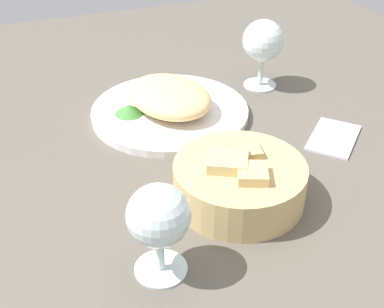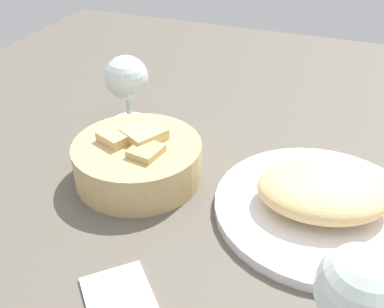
{
  "view_description": "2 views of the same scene",
  "coord_description": "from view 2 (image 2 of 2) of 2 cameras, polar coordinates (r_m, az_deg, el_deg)",
  "views": [
    {
      "loc": [
        66.83,
        -23.61,
        47.42
      ],
      "look_at": [
        6.48,
        -0.74,
        3.93
      ],
      "focal_mm": 49.69,
      "sensor_mm": 36.0,
      "label": 1
    },
    {
      "loc": [
        -12.89,
        51.45,
        39.76
      ],
      "look_at": [
        6.92,
        0.07,
        3.71
      ],
      "focal_mm": 42.6,
      "sensor_mm": 36.0,
      "label": 2
    }
  ],
  "objects": [
    {
      "name": "ground_plane",
      "position": [
        0.67,
        5.58,
        -4.51
      ],
      "size": [
        140.0,
        140.0,
        2.0
      ],
      "primitive_type": "cube",
      "color": "#5A5449"
    },
    {
      "name": "plate",
      "position": [
        0.63,
        15.7,
        -6.61
      ],
      "size": [
        27.93,
        27.93,
        1.4
      ],
      "primitive_type": "cylinder",
      "color": "white",
      "rests_on": "ground_plane"
    },
    {
      "name": "omelette",
      "position": [
        0.61,
        16.14,
        -4.36
      ],
      "size": [
        20.08,
        17.4,
        4.83
      ],
      "primitive_type": "ellipsoid",
      "rotation": [
        0.0,
        0.0,
        0.29
      ],
      "color": "#F3C883",
      "rests_on": "plate"
    },
    {
      "name": "lettuce_garnish",
      "position": [
        0.68,
        17.39,
        -2.03
      ],
      "size": [
        5.05,
        5.05,
        1.74
      ],
      "primitive_type": "cone",
      "color": "#408438",
      "rests_on": "plate"
    },
    {
      "name": "bread_basket",
      "position": [
        0.66,
        -6.79,
        -0.69
      ],
      "size": [
        18.45,
        18.45,
        7.33
      ],
      "color": "tan",
      "rests_on": "ground_plane"
    },
    {
      "name": "wine_glass_near",
      "position": [
        0.79,
        -8.2,
        9.13
      ],
      "size": [
        7.46,
        7.46,
        12.3
      ],
      "color": "silver",
      "rests_on": "ground_plane"
    },
    {
      "name": "wine_glass_far",
      "position": [
        0.43,
        20.29,
        -16.07
      ],
      "size": [
        7.9,
        7.9,
        13.36
      ],
      "color": "silver",
      "rests_on": "ground_plane"
    },
    {
      "name": "folded_napkin",
      "position": [
        0.51,
        -8.73,
        -18.29
      ],
      "size": [
        12.66,
        12.79,
        0.8
      ],
      "primitive_type": "cube",
      "rotation": [
        0.0,
        0.0,
        2.33
      ],
      "color": "white",
      "rests_on": "ground_plane"
    }
  ]
}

